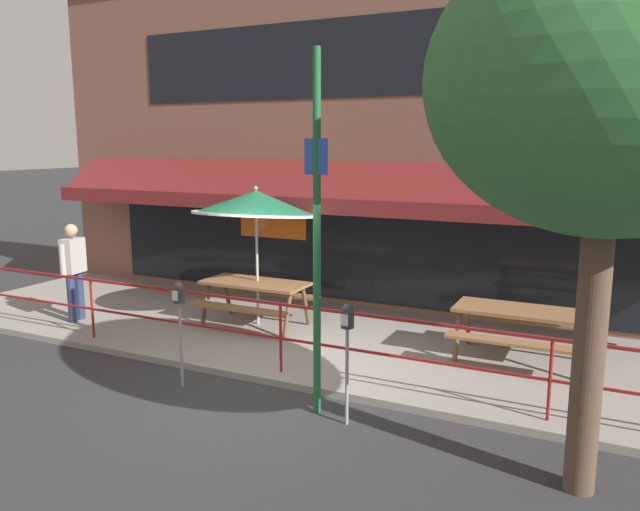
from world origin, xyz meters
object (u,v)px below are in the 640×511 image
Objects in this scene: picnic_table_left at (255,291)px; street_tree_curbside at (625,57)px; picnic_table_centre at (520,320)px; parking_meter_near at (179,303)px; patio_umbrella_left at (256,204)px; street_sign_pole at (317,234)px; parking_meter_far at (347,328)px; pedestrian_walking at (74,267)px.

street_tree_curbside is (5.43, -2.99, 3.16)m from picnic_table_left.
picnic_table_centre is 1.27× the size of parking_meter_near.
patio_umbrella_left reaches higher than picnic_table_left.
parking_meter_far is at bearing -17.72° from street_sign_pole.
pedestrian_walking is 1.20× the size of parking_meter_near.
street_sign_pole is (2.40, -2.56, -0.02)m from patio_umbrella_left.
picnic_table_centre is 0.33× the size of street_tree_curbside.
parking_meter_near is (0.45, -2.56, 0.44)m from picnic_table_left.
picnic_table_left is 0.75× the size of patio_umbrella_left.
picnic_table_left is 2.64m from parking_meter_near.
picnic_table_left is 3.74m from street_sign_pole.
parking_meter_near is 0.26× the size of street_tree_curbside.
street_tree_curbside is at bearing -9.52° from street_sign_pole.
street_tree_curbside is at bearing -70.42° from picnic_table_centre.
picnic_table_centre is at bearing 0.82° from patio_umbrella_left.
street_sign_pole reaches higher than parking_meter_near.
parking_meter_near is at bearing -177.64° from street_sign_pole.
parking_meter_far is 3.76m from street_tree_curbside.
patio_umbrella_left is 1.68× the size of parking_meter_far.
pedestrian_walking is 3.73m from parking_meter_near.
patio_umbrella_left is 2.87m from parking_meter_near.
picnic_table_left is 1.05× the size of pedestrian_walking.
picnic_table_left is at bearing 20.61° from pedestrian_walking.
street_tree_curbside is (3.03, -0.51, 1.70)m from street_sign_pole.
parking_meter_far is at bearing -117.93° from picnic_table_centre.
street_tree_curbside is (8.41, -1.86, 2.81)m from pedestrian_walking.
street_sign_pole is at bearing -14.14° from pedestrian_walking.
patio_umbrella_left reaches higher than pedestrian_walking.
pedestrian_walking reaches higher than picnic_table_centre.
patio_umbrella_left is 3.41m from pedestrian_walking.
parking_meter_far is 1.12m from street_sign_pole.
picnic_table_left is at bearing 137.34° from parking_meter_far.
patio_umbrella_left is 1.40× the size of pedestrian_walking.
pedestrian_walking is (-2.99, -1.12, 0.35)m from picnic_table_left.
street_tree_curbside reaches higher than picnic_table_left.
patio_umbrella_left reaches higher than picnic_table_centre.
picnic_table_centre is (4.31, 0.14, 0.00)m from picnic_table_left.
street_sign_pole reaches higher than picnic_table_left.
pedestrian_walking is 6.02m from parking_meter_far.
picnic_table_centre is 1.27× the size of parking_meter_far.
patio_umbrella_left is 1.68× the size of parking_meter_near.
picnic_table_centre is at bearing 53.86° from street_sign_pole.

